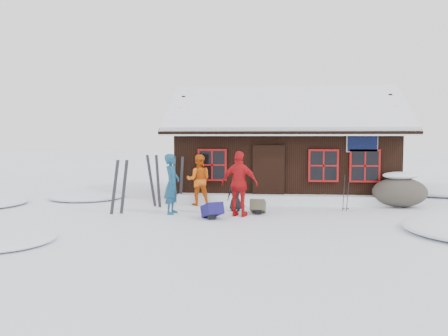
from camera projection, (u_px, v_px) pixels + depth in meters
The scene contains 15 objects.
ground at pixel (238, 215), 13.12m from camera, with size 120.00×120.00×0.00m, color white.
mountain_hut at pixel (283, 156), 17.80m from camera, with size 8.90×6.09×4.42m.
snow_drift at pixel (286, 199), 15.19m from camera, with size 7.60×0.60×0.35m, color white.
snow_mounds at pixel (291, 206), 14.80m from camera, with size 20.60×13.20×0.48m.
skier_teal at pixel (172, 184), 13.27m from camera, with size 0.67×0.44×1.83m, color navy.
skier_orange_left at pixel (199, 180), 14.98m from camera, with size 0.85×0.66×1.75m, color #D4550F.
skier_orange_right at pixel (240, 184), 12.82m from camera, with size 1.13×0.47×1.93m, color red.
skier_crouched at pixel (235, 195), 13.81m from camera, with size 0.51×0.33×1.04m, color black.
boulder at pixel (400, 191), 14.61m from camera, with size 1.80×1.35×1.06m.
ski_pair_left at pixel (119, 188), 13.26m from camera, with size 0.58×0.21×1.70m.
ski_pair_mid at pixel (155, 181), 14.68m from camera, with size 0.58×0.30×1.80m.
ski_pair_right at pixel (177, 181), 15.47m from camera, with size 0.47×0.11×1.70m.
ski_poles at pixel (346, 193), 13.82m from camera, with size 0.21×0.11×1.19m.
backpack_blue at pixel (212, 213), 12.51m from camera, with size 0.47×0.62×0.34m, color #171353.
backpack_olive at pixel (258, 208), 13.33m from camera, with size 0.44×0.59×0.32m, color #494634.
Camera 1 is at (0.87, -12.96, 2.32)m, focal length 35.00 mm.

